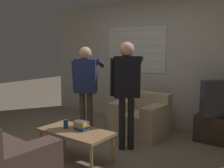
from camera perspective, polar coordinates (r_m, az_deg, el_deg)
name	(u,v)px	position (r m, az deg, el deg)	size (l,w,h in m)	color
ground_plane	(82,153)	(4.12, -6.63, -14.71)	(16.00, 16.00, 0.00)	#7F705B
wall_back	(148,62)	(5.47, 7.77, 4.81)	(5.20, 0.08, 2.55)	#BCB7A8
armchair_beige	(141,117)	(4.87, 6.31, -7.24)	(0.91, 0.77, 0.75)	#C6B289
coffee_table	(76,133)	(3.78, -7.92, -10.56)	(1.05, 0.53, 0.43)	#9E754C
tv_stand	(224,130)	(4.77, 23.27, -9.17)	(0.90, 0.45, 0.46)	#33281E
person_left_standing	(86,80)	(4.64, -5.73, 0.85)	(0.50, 0.80, 1.59)	#4C4233
person_right_standing	(127,83)	(3.98, 3.21, 0.32)	(0.48, 0.78, 1.66)	black
book_stack	(82,126)	(3.78, -6.58, -8.98)	(0.24, 0.17, 0.12)	#284C89
soda_can	(66,124)	(3.87, -10.04, -8.52)	(0.07, 0.07, 0.13)	#194C9E
spare_remote	(83,127)	(3.86, -6.39, -9.31)	(0.09, 0.13, 0.02)	white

